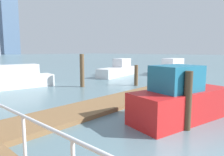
# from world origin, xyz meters

# --- Properties ---
(floating_dock) EXTENTS (14.82, 2.00, 0.18)m
(floating_dock) POSITION_xyz_m (3.91, 6.49, 0.09)
(floating_dock) COLOR olive
(floating_dock) RESTS_ON ground_plane
(dock_piling_0) EXTENTS (0.28, 0.28, 1.55)m
(dock_piling_0) POSITION_xyz_m (7.83, 8.83, 0.77)
(dock_piling_0) COLOR brown
(dock_piling_0) RESTS_ON ground_plane
(dock_piling_1) EXTENTS (0.25, 0.25, 1.95)m
(dock_piling_1) POSITION_xyz_m (1.79, 2.46, 0.97)
(dock_piling_1) COLOR #473826
(dock_piling_1) RESTS_ON ground_plane
(dock_piling_2) EXTENTS (0.31, 0.31, 2.38)m
(dock_piling_2) POSITION_xyz_m (4.71, 11.36, 1.19)
(dock_piling_2) COLOR brown
(dock_piling_2) RESTS_ON ground_plane
(moored_boat_1) EXTENTS (4.44, 2.51, 2.07)m
(moored_boat_1) POSITION_xyz_m (2.58, 3.05, 0.79)
(moored_boat_1) COLOR red
(moored_boat_1) RESTS_ON ground_plane
(moored_boat_2) EXTENTS (7.22, 2.70, 1.64)m
(moored_boat_2) POSITION_xyz_m (0.53, 14.57, 0.60)
(moored_boat_2) COLOR white
(moored_boat_2) RESTS_ON ground_plane
(moored_boat_3) EXTENTS (6.79, 2.16, 1.73)m
(moored_boat_3) POSITION_xyz_m (17.50, 10.75, 0.65)
(moored_boat_3) COLOR white
(moored_boat_3) RESTS_ON ground_plane
(moored_boat_4) EXTENTS (5.99, 2.58, 1.78)m
(moored_boat_4) POSITION_xyz_m (11.61, 13.82, 0.65)
(moored_boat_4) COLOR white
(moored_boat_4) RESTS_ON ground_plane
(skyline_tower_6) EXTENTS (12.97, 14.32, 50.77)m
(skyline_tower_6) POSITION_xyz_m (61.80, 169.78, 25.38)
(skyline_tower_6) COLOR slate
(skyline_tower_6) RESTS_ON ground_plane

